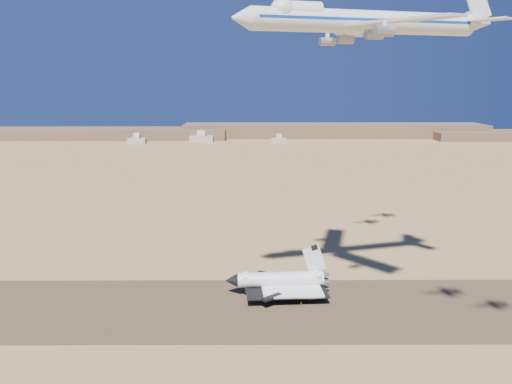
{
  "coord_description": "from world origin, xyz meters",
  "views": [
    {
      "loc": [
        8.23,
        -161.87,
        78.23
      ],
      "look_at": [
        8.91,
        8.0,
        40.06
      ],
      "focal_mm": 35.0,
      "sensor_mm": 36.0,
      "label": 1
    }
  ],
  "objects_px": {
    "chase_jet_f": "(416,27)",
    "crew_c": "(310,300)",
    "crew_a": "(301,304)",
    "chase_jet_e": "(394,28)",
    "carrier_747": "(358,21)",
    "crew_b": "(310,299)",
    "shuttle": "(279,281)"
  },
  "relations": [
    {
      "from": "carrier_747",
      "to": "crew_b",
      "type": "xyz_separation_m",
      "value": [
        -11.13,
        9.07,
        -94.58
      ]
    },
    {
      "from": "chase_jet_f",
      "to": "crew_c",
      "type": "bearing_deg",
      "value": -140.28
    },
    {
      "from": "carrier_747",
      "to": "crew_b",
      "type": "bearing_deg",
      "value": 125.95
    },
    {
      "from": "shuttle",
      "to": "crew_c",
      "type": "relative_size",
      "value": 22.49
    },
    {
      "from": "carrier_747",
      "to": "chase_jet_f",
      "type": "height_order",
      "value": "carrier_747"
    },
    {
      "from": "crew_c",
      "to": "chase_jet_e",
      "type": "height_order",
      "value": "chase_jet_e"
    },
    {
      "from": "shuttle",
      "to": "crew_c",
      "type": "height_order",
      "value": "shuttle"
    },
    {
      "from": "crew_b",
      "to": "crew_c",
      "type": "distance_m",
      "value": 0.93
    },
    {
      "from": "chase_jet_f",
      "to": "shuttle",
      "type": "bearing_deg",
      "value": -150.78
    },
    {
      "from": "shuttle",
      "to": "crew_a",
      "type": "height_order",
      "value": "shuttle"
    },
    {
      "from": "crew_a",
      "to": "crew_c",
      "type": "height_order",
      "value": "crew_c"
    },
    {
      "from": "crew_c",
      "to": "chase_jet_e",
      "type": "xyz_separation_m",
      "value": [
        34.54,
        37.17,
        97.19
      ]
    },
    {
      "from": "crew_b",
      "to": "chase_jet_e",
      "type": "distance_m",
      "value": 109.24
    },
    {
      "from": "shuttle",
      "to": "chase_jet_f",
      "type": "bearing_deg",
      "value": 32.51
    },
    {
      "from": "carrier_747",
      "to": "crew_a",
      "type": "xyz_separation_m",
      "value": [
        -14.79,
        5.67,
        -94.63
      ]
    },
    {
      "from": "chase_jet_f",
      "to": "crew_a",
      "type": "bearing_deg",
      "value": -140.87
    },
    {
      "from": "crew_a",
      "to": "crew_b",
      "type": "relative_size",
      "value": 0.94
    },
    {
      "from": "carrier_747",
      "to": "crew_b",
      "type": "distance_m",
      "value": 95.66
    },
    {
      "from": "chase_jet_f",
      "to": "crew_b",
      "type": "bearing_deg",
      "value": -140.64
    },
    {
      "from": "carrier_747",
      "to": "chase_jet_e",
      "type": "bearing_deg",
      "value": 48.09
    },
    {
      "from": "carrier_747",
      "to": "crew_b",
      "type": "relative_size",
      "value": 48.68
    },
    {
      "from": "crew_a",
      "to": "chase_jet_e",
      "type": "relative_size",
      "value": 0.1
    },
    {
      "from": "chase_jet_e",
      "to": "crew_a",
      "type": "bearing_deg",
      "value": -143.89
    },
    {
      "from": "crew_b",
      "to": "chase_jet_f",
      "type": "bearing_deg",
      "value": -55.66
    },
    {
      "from": "carrier_747",
      "to": "crew_c",
      "type": "xyz_separation_m",
      "value": [
        -11.39,
        8.17,
        -94.6
      ]
    },
    {
      "from": "carrier_747",
      "to": "chase_jet_e",
      "type": "distance_m",
      "value": 50.98
    },
    {
      "from": "crew_c",
      "to": "chase_jet_f",
      "type": "relative_size",
      "value": 0.11
    },
    {
      "from": "carrier_747",
      "to": "crew_b",
      "type": "height_order",
      "value": "carrier_747"
    },
    {
      "from": "crew_c",
      "to": "shuttle",
      "type": "bearing_deg",
      "value": -12.29
    },
    {
      "from": "shuttle",
      "to": "crew_c",
      "type": "distance_m",
      "value": 13.86
    },
    {
      "from": "chase_jet_e",
      "to": "crew_c",
      "type": "bearing_deg",
      "value": -143.06
    },
    {
      "from": "crew_c",
      "to": "chase_jet_f",
      "type": "distance_m",
      "value": 120.63
    }
  ]
}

